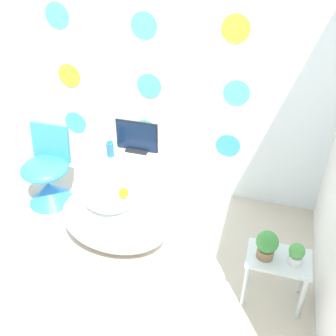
% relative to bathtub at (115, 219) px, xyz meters
% --- Properties ---
extents(ground_plane, '(12.00, 12.00, 0.00)m').
position_rel_bathtub_xyz_m(ground_plane, '(-0.01, -0.66, -0.29)').
color(ground_plane, '#BCB29E').
extents(wall_back_dotted, '(4.37, 0.05, 2.60)m').
position_rel_bathtub_xyz_m(wall_back_dotted, '(-0.01, 0.97, 1.01)').
color(wall_back_dotted, white).
rests_on(wall_back_dotted, ground_plane).
extents(bathtub, '(0.95, 0.58, 0.58)m').
position_rel_bathtub_xyz_m(bathtub, '(0.00, 0.00, 0.00)').
color(bathtub, white).
rests_on(bathtub, ground_plane).
extents(rubber_duck, '(0.08, 0.09, 0.10)m').
position_rel_bathtub_xyz_m(rubber_duck, '(0.11, -0.03, 0.34)').
color(rubber_duck, yellow).
rests_on(rubber_duck, bathtub).
extents(chair, '(0.46, 0.46, 0.77)m').
position_rel_bathtub_xyz_m(chair, '(-0.87, 0.38, -0.03)').
color(chair, '#338CE0').
rests_on(chair, ground_plane).
extents(tv_cabinet, '(0.52, 0.41, 0.53)m').
position_rel_bathtub_xyz_m(tv_cabinet, '(-0.04, 0.71, -0.02)').
color(tv_cabinet, silver).
rests_on(tv_cabinet, ground_plane).
extents(tv, '(0.41, 0.12, 0.31)m').
position_rel_bathtub_xyz_m(tv, '(-0.04, 0.71, 0.38)').
color(tv, black).
rests_on(tv, tv_cabinet).
extents(vase, '(0.07, 0.07, 0.17)m').
position_rel_bathtub_xyz_m(vase, '(-0.25, 0.56, 0.32)').
color(vase, '#2D72B7').
rests_on(vase, tv_cabinet).
extents(side_table, '(0.45, 0.29, 0.44)m').
position_rel_bathtub_xyz_m(side_table, '(1.34, -0.20, 0.06)').
color(side_table, silver).
rests_on(side_table, ground_plane).
extents(potted_plant_left, '(0.16, 0.16, 0.22)m').
position_rel_bathtub_xyz_m(potted_plant_left, '(1.24, -0.22, 0.27)').
color(potted_plant_left, '#8C6B4C').
rests_on(potted_plant_left, side_table).
extents(potted_plant_right, '(0.11, 0.11, 0.17)m').
position_rel_bathtub_xyz_m(potted_plant_right, '(1.45, -0.22, 0.24)').
color(potted_plant_right, white).
rests_on(potted_plant_right, side_table).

